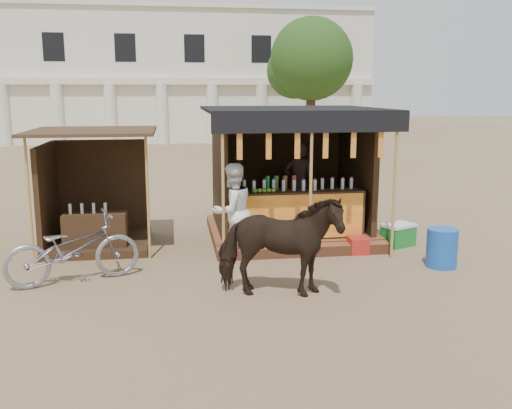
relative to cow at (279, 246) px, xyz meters
The scene contains 11 objects.
ground 0.83m from the cow, 115.20° to the left, with size 120.00×120.00×0.00m, color #846B4C.
main_stall 3.68m from the cow, 75.42° to the left, with size 3.60×3.61×2.78m.
secondary_stall 4.73m from the cow, 133.53° to the left, with size 2.40×2.40×2.38m.
cow is the anchor object (origin of this frame).
motorbike 3.44m from the cow, 160.31° to the left, with size 0.76×2.17×1.14m, color gray.
bystander 2.25m from the cow, 102.35° to the left, with size 0.88×0.69×1.81m, color white.
blue_barrel 3.39m from the cow, 18.63° to the left, with size 0.55×0.55×0.70m, color #174DAE.
red_crate 3.00m from the cow, 47.51° to the left, with size 0.36×0.43×0.31m, color #A8231C.
cooler 3.95m from the cow, 40.65° to the left, with size 0.77×0.67×0.46m.
background_building 30.38m from the cow, 93.97° to the left, with size 26.00×7.45×8.18m.
tree 23.37m from the cow, 75.64° to the left, with size 4.50×4.40×7.00m.
Camera 1 is at (-1.48, -8.41, 3.12)m, focal length 40.00 mm.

